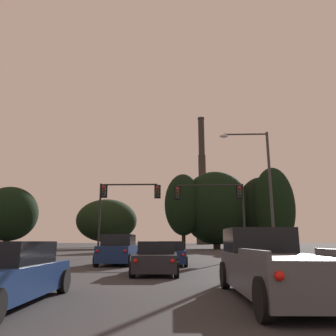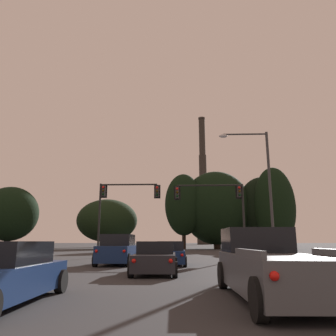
{
  "view_description": "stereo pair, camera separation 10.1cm",
  "coord_description": "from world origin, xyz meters",
  "px_view_note": "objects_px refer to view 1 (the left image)",
  "views": [
    {
      "loc": [
        0.72,
        -0.19,
        1.42
      ],
      "look_at": [
        -0.64,
        37.69,
        9.94
      ],
      "focal_mm": 35.0,
      "sensor_mm": 36.0,
      "label": 1
    },
    {
      "loc": [
        0.82,
        -0.19,
        1.42
      ],
      "look_at": [
        -0.64,
        37.69,
        9.94
      ],
      "focal_mm": 35.0,
      "sensor_mm": 36.0,
      "label": 2
    }
  ],
  "objects_px": {
    "sedan_left_lane_third": "(1,275)",
    "sedan_center_lane_second": "(157,258)",
    "street_lamp": "(263,180)",
    "hatchback_center_lane_front": "(172,254)",
    "traffic_light_overhead_right": "(220,201)",
    "smokestack": "(203,192)",
    "pickup_truck_right_lane_third": "(274,266)",
    "traffic_light_overhead_left": "(120,200)",
    "suv_left_lane_front": "(119,250)"
  },
  "relations": [
    {
      "from": "pickup_truck_right_lane_third",
      "to": "traffic_light_overhead_right",
      "type": "distance_m",
      "value": 20.47
    },
    {
      "from": "suv_left_lane_front",
      "to": "smokestack",
      "type": "relative_size",
      "value": 0.08
    },
    {
      "from": "hatchback_center_lane_front",
      "to": "street_lamp",
      "type": "bearing_deg",
      "value": 25.77
    },
    {
      "from": "traffic_light_overhead_right",
      "to": "smokestack",
      "type": "height_order",
      "value": "smokestack"
    },
    {
      "from": "sedan_center_lane_second",
      "to": "pickup_truck_right_lane_third",
      "type": "bearing_deg",
      "value": -63.48
    },
    {
      "from": "sedan_center_lane_second",
      "to": "sedan_left_lane_third",
      "type": "bearing_deg",
      "value": -112.53
    },
    {
      "from": "sedan_center_lane_second",
      "to": "traffic_light_overhead_right",
      "type": "height_order",
      "value": "traffic_light_overhead_right"
    },
    {
      "from": "traffic_light_overhead_left",
      "to": "traffic_light_overhead_right",
      "type": "xyz_separation_m",
      "value": [
        9.01,
        -0.42,
        -0.12
      ]
    },
    {
      "from": "sedan_left_lane_third",
      "to": "pickup_truck_right_lane_third",
      "type": "xyz_separation_m",
      "value": [
        6.56,
        1.11,
        0.14
      ]
    },
    {
      "from": "sedan_left_lane_third",
      "to": "smokestack",
      "type": "bearing_deg",
      "value": 82.53
    },
    {
      "from": "hatchback_center_lane_front",
      "to": "traffic_light_overhead_right",
      "type": "height_order",
      "value": "traffic_light_overhead_right"
    },
    {
      "from": "pickup_truck_right_lane_third",
      "to": "traffic_light_overhead_right",
      "type": "relative_size",
      "value": 0.87
    },
    {
      "from": "suv_left_lane_front",
      "to": "pickup_truck_right_lane_third",
      "type": "bearing_deg",
      "value": -63.5
    },
    {
      "from": "sedan_left_lane_third",
      "to": "sedan_center_lane_second",
      "type": "height_order",
      "value": "same"
    },
    {
      "from": "pickup_truck_right_lane_third",
      "to": "hatchback_center_lane_front",
      "type": "xyz_separation_m",
      "value": [
        -2.94,
        11.9,
        -0.14
      ]
    },
    {
      "from": "sedan_center_lane_second",
      "to": "street_lamp",
      "type": "xyz_separation_m",
      "value": [
        7.2,
        8.43,
        5.18
      ]
    },
    {
      "from": "suv_left_lane_front",
      "to": "traffic_light_overhead_left",
      "type": "xyz_separation_m",
      "value": [
        -1.54,
        8.15,
        4.15
      ]
    },
    {
      "from": "hatchback_center_lane_front",
      "to": "street_lamp",
      "type": "distance_m",
      "value": 9.03
    },
    {
      "from": "smokestack",
      "to": "suv_left_lane_front",
      "type": "bearing_deg",
      "value": -96.34
    },
    {
      "from": "sedan_center_lane_second",
      "to": "suv_left_lane_front",
      "type": "bearing_deg",
      "value": 115.81
    },
    {
      "from": "street_lamp",
      "to": "smokestack",
      "type": "height_order",
      "value": "smokestack"
    },
    {
      "from": "traffic_light_overhead_right",
      "to": "sedan_left_lane_third",
      "type": "bearing_deg",
      "value": -110.1
    },
    {
      "from": "traffic_light_overhead_left",
      "to": "traffic_light_overhead_right",
      "type": "height_order",
      "value": "traffic_light_overhead_left"
    },
    {
      "from": "sedan_left_lane_third",
      "to": "pickup_truck_right_lane_third",
      "type": "distance_m",
      "value": 6.66
    },
    {
      "from": "sedan_left_lane_third",
      "to": "sedan_center_lane_second",
      "type": "xyz_separation_m",
      "value": [
        3.08,
        7.8,
        0.0
      ]
    },
    {
      "from": "sedan_left_lane_third",
      "to": "street_lamp",
      "type": "distance_m",
      "value": 19.9
    },
    {
      "from": "sedan_left_lane_third",
      "to": "hatchback_center_lane_front",
      "type": "relative_size",
      "value": 1.16
    },
    {
      "from": "pickup_truck_right_lane_third",
      "to": "traffic_light_overhead_left",
      "type": "bearing_deg",
      "value": 109.59
    },
    {
      "from": "smokestack",
      "to": "traffic_light_overhead_right",
      "type": "bearing_deg",
      "value": -93.37
    },
    {
      "from": "street_lamp",
      "to": "sedan_left_lane_third",
      "type": "bearing_deg",
      "value": -122.36
    },
    {
      "from": "sedan_center_lane_second",
      "to": "smokestack",
      "type": "relative_size",
      "value": 0.08
    },
    {
      "from": "suv_left_lane_front",
      "to": "traffic_light_overhead_right",
      "type": "xyz_separation_m",
      "value": [
        7.47,
        7.73,
        4.03
      ]
    },
    {
      "from": "sedan_left_lane_third",
      "to": "suv_left_lane_front",
      "type": "height_order",
      "value": "suv_left_lane_front"
    },
    {
      "from": "sedan_left_lane_third",
      "to": "street_lamp",
      "type": "height_order",
      "value": "street_lamp"
    },
    {
      "from": "traffic_light_overhead_left",
      "to": "traffic_light_overhead_right",
      "type": "distance_m",
      "value": 9.02
    },
    {
      "from": "traffic_light_overhead_left",
      "to": "smokestack",
      "type": "xyz_separation_m",
      "value": [
        16.44,
        125.94,
        19.21
      ]
    },
    {
      "from": "traffic_light_overhead_right",
      "to": "suv_left_lane_front",
      "type": "bearing_deg",
      "value": -134.04
    },
    {
      "from": "traffic_light_overhead_right",
      "to": "smokestack",
      "type": "xyz_separation_m",
      "value": [
        7.43,
        126.37,
        19.33
      ]
    },
    {
      "from": "traffic_light_overhead_left",
      "to": "traffic_light_overhead_right",
      "type": "bearing_deg",
      "value": -2.7
    },
    {
      "from": "pickup_truck_right_lane_third",
      "to": "suv_left_lane_front",
      "type": "bearing_deg",
      "value": 115.76
    },
    {
      "from": "pickup_truck_right_lane_third",
      "to": "street_lamp",
      "type": "height_order",
      "value": "street_lamp"
    },
    {
      "from": "traffic_light_overhead_right",
      "to": "smokestack",
      "type": "distance_m",
      "value": 128.05
    },
    {
      "from": "traffic_light_overhead_left",
      "to": "pickup_truck_right_lane_third",
      "type": "bearing_deg",
      "value": -69.0
    },
    {
      "from": "sedan_center_lane_second",
      "to": "hatchback_center_lane_front",
      "type": "distance_m",
      "value": 5.24
    },
    {
      "from": "hatchback_center_lane_front",
      "to": "suv_left_lane_front",
      "type": "height_order",
      "value": "suv_left_lane_front"
    },
    {
      "from": "street_lamp",
      "to": "hatchback_center_lane_front",
      "type": "bearing_deg",
      "value": -154.18
    },
    {
      "from": "sedan_left_lane_third",
      "to": "smokestack",
      "type": "relative_size",
      "value": 0.08
    },
    {
      "from": "pickup_truck_right_lane_third",
      "to": "smokestack",
      "type": "xyz_separation_m",
      "value": [
        8.6,
        146.38,
        23.46
      ]
    },
    {
      "from": "street_lamp",
      "to": "pickup_truck_right_lane_third",
      "type": "bearing_deg",
      "value": -103.83
    },
    {
      "from": "pickup_truck_right_lane_third",
      "to": "sedan_left_lane_third",
      "type": "bearing_deg",
      "value": -171.78
    }
  ]
}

